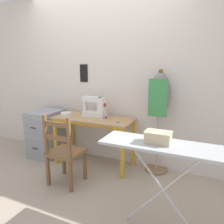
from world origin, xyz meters
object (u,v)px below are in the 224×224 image
(scissors, at_px, (118,123))
(dress_form, at_px, (159,102))
(thread_spool_near_machine, at_px, (106,117))
(wooden_chair, at_px, (65,152))
(storage_box, at_px, (158,137))
(fabric_bowl, at_px, (66,114))
(ironing_board, at_px, (165,150))
(filing_cabinet, at_px, (46,133))
(sewing_machine, at_px, (96,107))

(scissors, xyz_separation_m, dress_form, (0.46, 0.31, 0.27))
(thread_spool_near_machine, relative_size, wooden_chair, 0.05)
(storage_box, bearing_deg, thread_spool_near_machine, 136.02)
(dress_form, bearing_deg, fabric_bowl, -168.22)
(dress_form, relative_size, ironing_board, 1.28)
(dress_form, bearing_deg, wooden_chair, -139.56)
(ironing_board, bearing_deg, thread_spool_near_machine, 137.70)
(dress_form, xyz_separation_m, storage_box, (0.25, -1.10, -0.12))
(filing_cabinet, distance_m, storage_box, 2.27)
(sewing_machine, height_order, dress_form, dress_form)
(thread_spool_near_machine, height_order, dress_form, dress_form)
(fabric_bowl, distance_m, thread_spool_near_machine, 0.62)
(storage_box, bearing_deg, dress_form, 102.60)
(thread_spool_near_machine, distance_m, storage_box, 1.34)
(thread_spool_near_machine, relative_size, storage_box, 0.18)
(scissors, height_order, ironing_board, ironing_board)
(fabric_bowl, bearing_deg, storage_box, -27.57)
(sewing_machine, bearing_deg, storage_box, -40.36)
(scissors, bearing_deg, sewing_machine, 156.99)
(filing_cabinet, bearing_deg, dress_form, 7.07)
(sewing_machine, height_order, fabric_bowl, sewing_machine)
(filing_cabinet, xyz_separation_m, ironing_board, (2.10, -0.88, 0.41))
(fabric_bowl, distance_m, filing_cabinet, 0.60)
(filing_cabinet, bearing_deg, thread_spool_near_machine, 2.69)
(storage_box, bearing_deg, filing_cabinet, 156.69)
(scissors, height_order, dress_form, dress_form)
(fabric_bowl, bearing_deg, scissors, -2.04)
(fabric_bowl, relative_size, ironing_board, 0.14)
(scissors, xyz_separation_m, filing_cabinet, (-1.33, 0.09, -0.35))
(fabric_bowl, bearing_deg, thread_spool_near_machine, 9.78)
(sewing_machine, height_order, wooden_chair, sewing_machine)
(sewing_machine, relative_size, filing_cabinet, 0.47)
(wooden_chair, distance_m, storage_box, 1.32)
(dress_form, distance_m, ironing_board, 1.17)
(scissors, bearing_deg, fabric_bowl, 177.96)
(scissors, distance_m, storage_box, 1.07)
(storage_box, bearing_deg, fabric_bowl, 152.43)
(sewing_machine, relative_size, scissors, 2.71)
(ironing_board, relative_size, storage_box, 4.96)
(fabric_bowl, height_order, filing_cabinet, fabric_bowl)
(storage_box, bearing_deg, wooden_chair, 167.18)
(scissors, xyz_separation_m, storage_box, (0.71, -0.79, 0.16))
(dress_form, xyz_separation_m, ironing_board, (0.31, -1.11, -0.22))
(storage_box, bearing_deg, ironing_board, -6.56)
(scissors, height_order, storage_box, storage_box)
(filing_cabinet, bearing_deg, ironing_board, -22.82)
(sewing_machine, distance_m, storage_box, 1.51)
(filing_cabinet, bearing_deg, fabric_bowl, -6.83)
(dress_form, bearing_deg, sewing_machine, -172.65)
(sewing_machine, relative_size, dress_form, 0.25)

